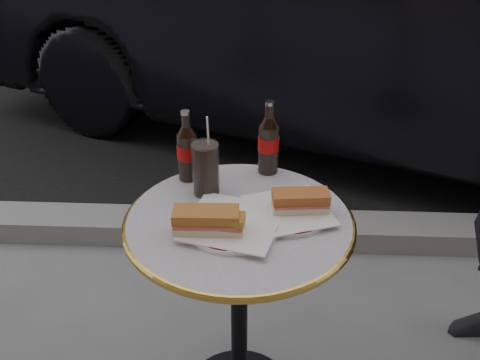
{
  "coord_description": "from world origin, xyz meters",
  "views": [
    {
      "loc": [
        0.06,
        -1.18,
        1.54
      ],
      "look_at": [
        0.0,
        0.05,
        0.82
      ],
      "focal_mm": 40.0,
      "sensor_mm": 36.0,
      "label": 1
    }
  ],
  "objects_px": {
    "bistro_table": "(239,318)",
    "parked_car": "(352,10)",
    "cola_glass": "(206,169)",
    "cola_bottle_right": "(269,137)",
    "plate_left": "(233,225)",
    "plate_right": "(288,213)",
    "cola_bottle_left": "(187,146)"
  },
  "relations": [
    {
      "from": "cola_glass",
      "to": "bistro_table",
      "type": "bearing_deg",
      "value": -50.95
    },
    {
      "from": "bistro_table",
      "to": "cola_glass",
      "type": "distance_m",
      "value": 0.47
    },
    {
      "from": "plate_left",
      "to": "plate_right",
      "type": "relative_size",
      "value": 1.12
    },
    {
      "from": "bistro_table",
      "to": "cola_bottle_right",
      "type": "bearing_deg",
      "value": 73.7
    },
    {
      "from": "plate_left",
      "to": "cola_bottle_right",
      "type": "bearing_deg",
      "value": 73.34
    },
    {
      "from": "cola_glass",
      "to": "cola_bottle_right",
      "type": "bearing_deg",
      "value": 37.67
    },
    {
      "from": "cola_bottle_left",
      "to": "cola_glass",
      "type": "xyz_separation_m",
      "value": [
        0.06,
        -0.08,
        -0.03
      ]
    },
    {
      "from": "cola_bottle_left",
      "to": "cola_bottle_right",
      "type": "relative_size",
      "value": 0.95
    },
    {
      "from": "plate_left",
      "to": "plate_right",
      "type": "bearing_deg",
      "value": 23.95
    },
    {
      "from": "cola_glass",
      "to": "parked_car",
      "type": "bearing_deg",
      "value": 71.56
    },
    {
      "from": "cola_bottle_right",
      "to": "cola_glass",
      "type": "distance_m",
      "value": 0.22
    },
    {
      "from": "bistro_table",
      "to": "parked_car",
      "type": "relative_size",
      "value": 0.15
    },
    {
      "from": "plate_right",
      "to": "plate_left",
      "type": "bearing_deg",
      "value": -156.05
    },
    {
      "from": "plate_right",
      "to": "cola_bottle_left",
      "type": "height_order",
      "value": "cola_bottle_left"
    },
    {
      "from": "cola_bottle_left",
      "to": "plate_right",
      "type": "bearing_deg",
      "value": -31.92
    },
    {
      "from": "bistro_table",
      "to": "cola_bottle_right",
      "type": "relative_size",
      "value": 3.19
    },
    {
      "from": "plate_left",
      "to": "plate_right",
      "type": "xyz_separation_m",
      "value": [
        0.15,
        0.06,
        -0.0
      ]
    },
    {
      "from": "bistro_table",
      "to": "parked_car",
      "type": "xyz_separation_m",
      "value": [
        0.58,
        2.17,
        0.43
      ]
    },
    {
      "from": "cola_bottle_right",
      "to": "cola_glass",
      "type": "height_order",
      "value": "cola_bottle_right"
    },
    {
      "from": "bistro_table",
      "to": "cola_bottle_left",
      "type": "bearing_deg",
      "value": 128.5
    },
    {
      "from": "plate_right",
      "to": "cola_glass",
      "type": "height_order",
      "value": "cola_glass"
    },
    {
      "from": "plate_left",
      "to": "cola_glass",
      "type": "xyz_separation_m",
      "value": [
        -0.08,
        0.17,
        0.07
      ]
    },
    {
      "from": "cola_bottle_right",
      "to": "cola_glass",
      "type": "xyz_separation_m",
      "value": [
        -0.18,
        -0.14,
        -0.04
      ]
    },
    {
      "from": "bistro_table",
      "to": "plate_left",
      "type": "relative_size",
      "value": 2.97
    },
    {
      "from": "cola_bottle_right",
      "to": "plate_left",
      "type": "bearing_deg",
      "value": -106.66
    },
    {
      "from": "cola_bottle_right",
      "to": "plate_right",
      "type": "bearing_deg",
      "value": -76.8
    },
    {
      "from": "cola_bottle_left",
      "to": "cola_glass",
      "type": "height_order",
      "value": "cola_bottle_left"
    },
    {
      "from": "cola_bottle_left",
      "to": "parked_car",
      "type": "relative_size",
      "value": 0.05
    },
    {
      "from": "bistro_table",
      "to": "plate_right",
      "type": "xyz_separation_m",
      "value": [
        0.13,
        0.02,
        0.37
      ]
    },
    {
      "from": "cola_bottle_right",
      "to": "parked_car",
      "type": "xyz_separation_m",
      "value": [
        0.51,
        1.91,
        -0.05
      ]
    },
    {
      "from": "plate_right",
      "to": "cola_bottle_right",
      "type": "height_order",
      "value": "cola_bottle_right"
    },
    {
      "from": "plate_right",
      "to": "cola_bottle_left",
      "type": "distance_m",
      "value": 0.36
    }
  ]
}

